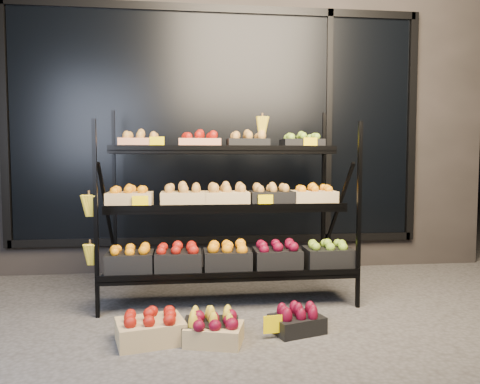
{
  "coord_description": "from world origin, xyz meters",
  "views": [
    {
      "loc": [
        -0.37,
        -3.4,
        1.2
      ],
      "look_at": [
        0.11,
        0.55,
        0.92
      ],
      "focal_mm": 35.0,
      "sensor_mm": 36.0,
      "label": 1
    }
  ],
  "objects": [
    {
      "name": "floor_crate_left",
      "position": [
        -0.59,
        -0.36,
        0.1
      ],
      "size": [
        0.49,
        0.41,
        0.21
      ],
      "rotation": [
        0.0,
        0.0,
        0.24
      ],
      "color": "tan",
      "rests_on": "ground"
    },
    {
      "name": "tag_floor_b",
      "position": [
        0.22,
        -0.4,
        0.06
      ],
      "size": [
        0.13,
        0.01,
        0.12
      ],
      "primitive_type": "cube",
      "color": "#F7D100",
      "rests_on": "ground"
    },
    {
      "name": "floor_crate_right",
      "position": [
        0.41,
        -0.3,
        0.08
      ],
      "size": [
        0.4,
        0.34,
        0.18
      ],
      "rotation": [
        0.0,
        0.0,
        0.3
      ],
      "color": "black",
      "rests_on": "ground"
    },
    {
      "name": "building",
      "position": [
        0.0,
        2.59,
        1.75
      ],
      "size": [
        6.0,
        2.08,
        3.5
      ],
      "color": "#2D2826",
      "rests_on": "ground"
    },
    {
      "name": "ground",
      "position": [
        0.0,
        0.0,
        0.0
      ],
      "size": [
        24.0,
        24.0,
        0.0
      ],
      "primitive_type": "plane",
      "color": "#514F4C",
      "rests_on": "ground"
    },
    {
      "name": "display_rack",
      "position": [
        -0.01,
        0.6,
        0.79
      ],
      "size": [
        2.18,
        1.02,
        1.71
      ],
      "color": "black",
      "rests_on": "ground"
    },
    {
      "name": "floor_crate_midright",
      "position": [
        -0.18,
        -0.43,
        0.09
      ],
      "size": [
        0.42,
        0.35,
        0.19
      ],
      "rotation": [
        0.0,
        0.0,
        -0.27
      ],
      "color": "tan",
      "rests_on": "ground"
    },
    {
      "name": "floor_crate_midleft",
      "position": [
        -0.2,
        -0.36,
        0.09
      ],
      "size": [
        0.39,
        0.31,
        0.19
      ],
      "rotation": [
        0.0,
        0.0,
        -0.12
      ],
      "color": "black",
      "rests_on": "ground"
    }
  ]
}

